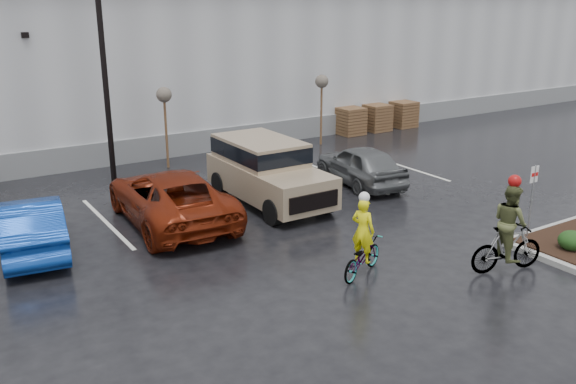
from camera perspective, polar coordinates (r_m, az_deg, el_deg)
ground at (r=15.25m, az=13.35°, el=-7.75°), size 120.00×120.00×0.00m
warehouse at (r=33.11m, az=-15.02°, el=12.20°), size 60.50×15.50×7.20m
wooded_ridge at (r=55.44m, az=-22.63°, el=12.72°), size 80.00×25.00×6.00m
lamppost at (r=22.28m, az=-17.18°, el=14.97°), size 0.50×1.00×9.22m
sapling_mid at (r=24.29m, az=-11.51°, el=8.51°), size 0.60×0.60×3.20m
sapling_east at (r=27.86m, az=3.17°, el=9.95°), size 0.60×0.60×3.20m
pallet_stack_a at (r=30.47m, az=5.85°, el=6.63°), size 1.20×1.20×1.35m
pallet_stack_b at (r=31.54m, az=8.29°, el=6.91°), size 1.20×1.20×1.35m
pallet_stack_c at (r=32.73m, az=10.70°, el=7.17°), size 1.20×1.20×1.35m
shrub_a at (r=17.52m, az=25.04°, el=-4.15°), size 0.70×0.70×0.52m
fire_lane_sign at (r=17.67m, az=21.87°, el=-0.16°), size 0.30×0.05×2.20m
car_blue at (r=17.44m, az=-22.86°, el=-2.87°), size 2.11×4.56×1.45m
car_red at (r=18.44m, az=-10.93°, el=-0.44°), size 3.02×5.92×1.60m
suv_tan at (r=19.77m, az=-1.75°, el=1.79°), size 2.20×5.10×2.06m
car_grey at (r=22.13m, az=6.79°, el=2.57°), size 2.28×4.44×1.45m
cyclist_hivis at (r=14.82m, az=6.96°, el=-5.34°), size 1.84×1.25×2.11m
cyclist_olive at (r=15.77m, az=19.91°, el=-3.99°), size 1.97×1.04×2.46m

